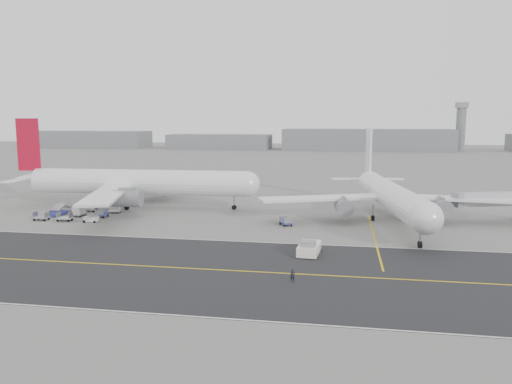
% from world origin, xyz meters
% --- Properties ---
extents(ground, '(700.00, 700.00, 0.00)m').
position_xyz_m(ground, '(0.00, 0.00, 0.00)').
color(ground, gray).
rests_on(ground, ground).
extents(taxiway, '(220.00, 59.00, 0.03)m').
position_xyz_m(taxiway, '(5.02, -17.98, 0.01)').
color(taxiway, '#29292C').
rests_on(taxiway, ground).
extents(horizon_buildings, '(520.00, 28.00, 28.00)m').
position_xyz_m(horizon_buildings, '(30.00, 260.00, 0.00)').
color(horizon_buildings, gray).
rests_on(horizon_buildings, ground).
extents(control_tower, '(7.00, 7.00, 31.25)m').
position_xyz_m(control_tower, '(100.00, 265.00, 16.25)').
color(control_tower, gray).
rests_on(control_tower, ground).
extents(airliner_a, '(58.17, 57.47, 20.05)m').
position_xyz_m(airliner_a, '(-22.03, 25.50, 5.78)').
color(airliner_a, white).
rests_on(airliner_a, ground).
extents(airliner_b, '(50.99, 51.88, 17.96)m').
position_xyz_m(airliner_b, '(33.62, 19.04, 5.18)').
color(airliner_b, white).
rests_on(airliner_b, ground).
extents(pushback_tug, '(3.34, 8.09, 2.29)m').
position_xyz_m(pushback_tug, '(19.85, -8.13, 0.94)').
color(pushback_tug, white).
rests_on(pushback_tug, ground).
extents(jet_bridge, '(15.59, 7.04, 5.84)m').
position_xyz_m(jet_bridge, '(53.27, 22.44, 4.07)').
color(jet_bridge, gray).
rests_on(jet_bridge, ground).
extents(gse_cluster, '(19.20, 18.58, 2.16)m').
position_xyz_m(gse_cluster, '(-28.83, 13.39, 0.00)').
color(gse_cluster, gray).
rests_on(gse_cluster, ground).
extents(stray_dolly, '(2.71, 3.10, 1.63)m').
position_xyz_m(stray_dolly, '(14.21, 11.48, 0.00)').
color(stray_dolly, silver).
rests_on(stray_dolly, ground).
extents(ground_crew_a, '(0.61, 0.43, 1.61)m').
position_xyz_m(ground_crew_a, '(18.72, -21.16, 0.80)').
color(ground_crew_a, black).
rests_on(ground_crew_a, ground).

